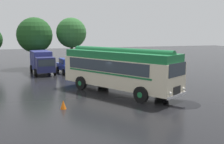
% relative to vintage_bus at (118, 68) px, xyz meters
% --- Properties ---
extents(ground_plane, '(120.00, 120.00, 0.00)m').
position_rel_vintage_bus_xyz_m(ground_plane, '(0.03, 0.22, -1.89)').
color(ground_plane, black).
extents(vintage_bus, '(7.00, 10.02, 3.49)m').
position_rel_vintage_bus_xyz_m(vintage_bus, '(0.00, 0.00, 0.00)').
color(vintage_bus, beige).
rests_on(vintage_bus, ground).
extents(car_near_left, '(2.33, 4.37, 1.66)m').
position_rel_vintage_bus_xyz_m(car_near_left, '(-1.96, 11.54, -1.05)').
color(car_near_left, navy).
rests_on(car_near_left, ground).
extents(car_mid_left, '(2.06, 4.25, 1.66)m').
position_rel_vintage_bus_xyz_m(car_mid_left, '(0.87, 11.64, -1.05)').
color(car_mid_left, black).
rests_on(car_mid_left, ground).
extents(car_mid_right, '(2.13, 4.28, 1.66)m').
position_rel_vintage_bus_xyz_m(car_mid_right, '(3.81, 11.88, -1.05)').
color(car_mid_right, '#B7BABF').
rests_on(car_mid_right, ground).
extents(box_van, '(2.67, 5.90, 2.50)m').
position_rel_vintage_bus_xyz_m(box_van, '(-4.82, 12.28, -0.53)').
color(box_van, navy).
rests_on(box_van, ground).
extents(tree_left_of_centre, '(4.60, 4.60, 6.61)m').
position_rel_vintage_bus_xyz_m(tree_left_of_centre, '(-5.37, 17.10, 2.32)').
color(tree_left_of_centre, '#4C3823').
rests_on(tree_left_of_centre, ground).
extents(tree_centre, '(4.13, 4.13, 6.67)m').
position_rel_vintage_bus_xyz_m(tree_centre, '(-0.45, 17.46, 2.75)').
color(tree_centre, '#4C3823').
rests_on(tree_centre, ground).
extents(traffic_cone, '(0.36, 0.36, 0.55)m').
position_rel_vintage_bus_xyz_m(traffic_cone, '(-4.76, -3.09, -1.62)').
color(traffic_cone, orange).
rests_on(traffic_cone, ground).
extents(puddle_patch, '(2.39, 2.39, 0.01)m').
position_rel_vintage_bus_xyz_m(puddle_patch, '(2.72, -4.53, -1.89)').
color(puddle_patch, black).
rests_on(puddle_patch, ground).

